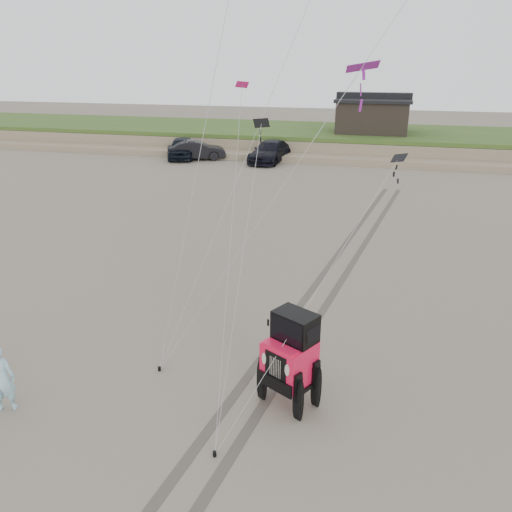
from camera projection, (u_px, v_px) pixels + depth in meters
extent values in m
plane|color=#6B6054|center=(211.00, 398.00, 12.09)|extent=(160.00, 160.00, 0.00)
cube|color=#7A6B54|center=(349.00, 141.00, 46.05)|extent=(160.00, 12.00, 1.40)
cube|color=#2D4719|center=(349.00, 132.00, 45.74)|extent=(160.00, 12.00, 0.35)
cube|color=#7A6B54|center=(341.00, 159.00, 40.36)|extent=(160.00, 3.50, 0.50)
cube|color=black|center=(372.00, 117.00, 43.83)|extent=(6.00, 5.00, 2.60)
cube|color=black|center=(374.00, 100.00, 43.31)|extent=(6.40, 5.40, 0.25)
cube|color=black|center=(374.00, 95.00, 43.17)|extent=(6.40, 1.20, 0.50)
imported|color=black|center=(182.00, 148.00, 41.59)|extent=(3.39, 5.38, 1.71)
imported|color=black|center=(196.00, 150.00, 40.93)|extent=(4.97, 3.46, 1.55)
imported|color=black|center=(270.00, 152.00, 40.09)|extent=(2.87, 5.85, 1.64)
imported|color=#8ABFD6|center=(1.00, 379.00, 11.40)|extent=(0.73, 0.63, 1.70)
cube|color=black|center=(261.00, 123.00, 13.92)|extent=(0.48, 0.39, 0.24)
cube|color=#901B97|center=(363.00, 67.00, 19.34)|extent=(1.34, 1.02, 0.50)
cube|color=black|center=(399.00, 158.00, 12.79)|extent=(0.42, 0.44, 0.28)
cube|color=#C01860|center=(242.00, 85.00, 18.37)|extent=(0.52, 0.43, 0.28)
cylinder|color=black|center=(159.00, 369.00, 13.13)|extent=(0.08, 0.08, 0.12)
cylinder|color=black|center=(215.00, 454.00, 10.29)|extent=(0.08, 0.08, 0.12)
cube|color=#4C443D|center=(322.00, 276.00, 18.91)|extent=(4.42, 29.74, 0.01)
cube|color=#4C443D|center=(343.00, 278.00, 18.72)|extent=(4.42, 29.74, 0.01)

